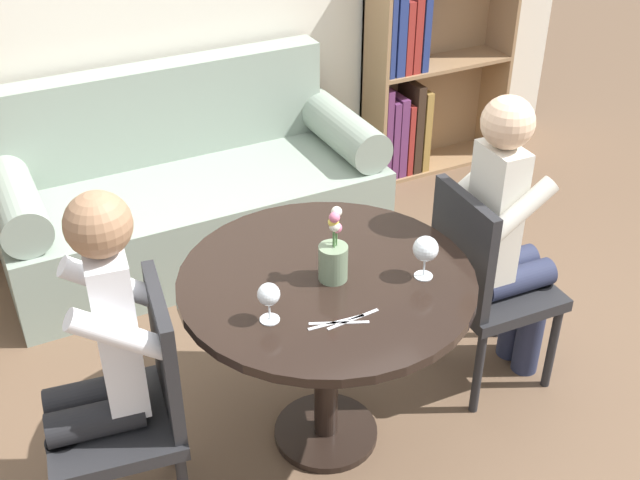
{
  "coord_description": "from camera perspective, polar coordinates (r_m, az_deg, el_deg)",
  "views": [
    {
      "loc": [
        -1.02,
        -1.97,
        2.33
      ],
      "look_at": [
        0.0,
        0.05,
        0.87
      ],
      "focal_mm": 45.0,
      "sensor_mm": 36.0,
      "label": 1
    }
  ],
  "objects": [
    {
      "name": "flower_vase",
      "position": [
        2.66,
        0.96,
        -1.16
      ],
      "size": [
        0.1,
        0.1,
        0.27
      ],
      "color": "gray",
      "rests_on": "round_table"
    },
    {
      "name": "fork_left_setting",
      "position": [
        2.52,
        1.17,
        -5.87
      ],
      "size": [
        0.19,
        0.03,
        0.0
      ],
      "color": "silver",
      "rests_on": "round_table"
    },
    {
      "name": "bookshelf_right",
      "position": [
        4.84,
        6.91,
        11.66
      ],
      "size": [
        0.89,
        0.28,
        1.32
      ],
      "color": "#93704C",
      "rests_on": "ground_plane"
    },
    {
      "name": "knife_left_setting",
      "position": [
        2.52,
        1.36,
        -5.91
      ],
      "size": [
        0.18,
        0.09,
        0.0
      ],
      "color": "silver",
      "rests_on": "round_table"
    },
    {
      "name": "chair_right",
      "position": [
        3.21,
        11.51,
        -2.83
      ],
      "size": [
        0.44,
        0.44,
        0.9
      ],
      "rotation": [
        0.0,
        0.0,
        1.53
      ],
      "color": "#232326",
      "rests_on": "ground_plane"
    },
    {
      "name": "wine_glass_right",
      "position": [
        2.68,
        7.52,
        -0.71
      ],
      "size": [
        0.09,
        0.09,
        0.16
      ],
      "color": "white",
      "rests_on": "round_table"
    },
    {
      "name": "wine_glass_left",
      "position": [
        2.48,
        -3.67,
        -3.97
      ],
      "size": [
        0.07,
        0.07,
        0.14
      ],
      "color": "white",
      "rests_on": "round_table"
    },
    {
      "name": "person_left",
      "position": [
        2.59,
        -15.56,
        -8.73
      ],
      "size": [
        0.45,
        0.38,
        1.26
      ],
      "rotation": [
        0.0,
        0.0,
        -1.71
      ],
      "color": "black",
      "rests_on": "ground_plane"
    },
    {
      "name": "person_right",
      "position": [
        3.16,
        13.2,
        0.02
      ],
      "size": [
        0.43,
        0.35,
        1.26
      ],
      "rotation": [
        0.0,
        0.0,
        1.53
      ],
      "color": "#282D47",
      "rests_on": "ground_plane"
    },
    {
      "name": "knife_right_setting",
      "position": [
        2.53,
        2.37,
        -5.65
      ],
      "size": [
        0.19,
        0.03,
        0.0
      ],
      "color": "silver",
      "rests_on": "round_table"
    },
    {
      "name": "round_table",
      "position": [
        2.8,
        0.47,
        -4.88
      ],
      "size": [
        1.02,
        1.02,
        0.75
      ],
      "color": "black",
      "rests_on": "ground_plane"
    },
    {
      "name": "ground_plane",
      "position": [
        3.21,
        0.42,
        -13.65
      ],
      "size": [
        16.0,
        16.0,
        0.0
      ],
      "primitive_type": "plane",
      "color": "brown"
    },
    {
      "name": "chair_left",
      "position": [
        2.7,
        -13.1,
        -11.19
      ],
      "size": [
        0.48,
        0.48,
        0.9
      ],
      "rotation": [
        0.0,
        0.0,
        -1.71
      ],
      "color": "#232326",
      "rests_on": "ground_plane"
    },
    {
      "name": "couch",
      "position": [
        4.15,
        -9.18,
        3.18
      ],
      "size": [
        1.89,
        0.8,
        0.92
      ],
      "color": "gray",
      "rests_on": "ground_plane"
    }
  ]
}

